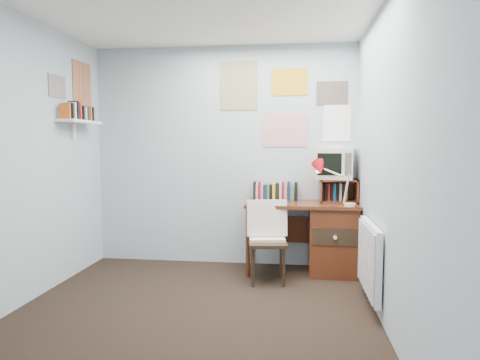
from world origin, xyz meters
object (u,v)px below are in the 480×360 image
object	(u,v)px
crt_tv	(336,162)
wall_shelf	(80,122)
desk	(327,236)
desk_chair	(268,243)
radiator	(370,258)
desk_lamp	(350,186)
tv_riser	(338,191)

from	to	relation	value
crt_tv	wall_shelf	xyz separation A→B (m)	(-2.66, -0.51, 0.43)
desk	desk_chair	world-z (taller)	desk_chair
crt_tv	radiator	xyz separation A→B (m)	(0.20, -1.06, -0.77)
desk_chair	desk_lamp	bearing A→B (deg)	5.08
desk_chair	crt_tv	world-z (taller)	crt_tv
desk	radiator	bearing A→B (deg)	-72.76
radiator	wall_shelf	bearing A→B (deg)	169.11
desk_lamp	tv_riser	distance (m)	0.34
desk_chair	desk_lamp	distance (m)	1.01
desk_chair	tv_riser	size ratio (longest dim) A/B	2.00
tv_riser	wall_shelf	bearing A→B (deg)	-169.68
crt_tv	tv_riser	bearing A→B (deg)	-21.61
desk	radiator	world-z (taller)	desk
desk_chair	wall_shelf	size ratio (longest dim) A/B	1.29
desk_chair	desk_lamp	xyz separation A→B (m)	(0.82, 0.19, 0.57)
desk_lamp	crt_tv	world-z (taller)	crt_tv
desk_lamp	desk	bearing A→B (deg)	152.87
desk	wall_shelf	world-z (taller)	wall_shelf
tv_riser	wall_shelf	xyz separation A→B (m)	(-2.69, -0.49, 0.74)
desk_lamp	wall_shelf	bearing A→B (deg)	-157.98
desk	crt_tv	world-z (taller)	crt_tv
desk_lamp	desk_chair	bearing A→B (deg)	-148.75
tv_riser	radiator	world-z (taller)	tv_riser
desk_lamp	wall_shelf	world-z (taller)	wall_shelf
desk_chair	tv_riser	xyz separation A→B (m)	(0.73, 0.50, 0.49)
desk_lamp	crt_tv	bearing A→B (deg)	127.47
tv_riser	desk_chair	bearing A→B (deg)	-145.50
desk_chair	tv_riser	world-z (taller)	tv_riser
tv_riser	radiator	size ratio (longest dim) A/B	0.50
tv_riser	crt_tv	distance (m)	0.31
crt_tv	radiator	size ratio (longest dim) A/B	0.48
desk_chair	crt_tv	xyz separation A→B (m)	(0.70, 0.52, 0.79)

